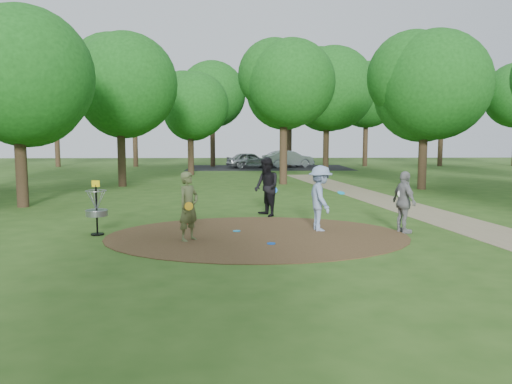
{
  "coord_description": "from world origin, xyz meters",
  "views": [
    {
      "loc": [
        -0.46,
        -13.65,
        2.77
      ],
      "look_at": [
        0.0,
        1.2,
        1.1
      ],
      "focal_mm": 35.0,
      "sensor_mm": 36.0,
      "label": 1
    }
  ],
  "objects": [
    {
      "name": "player_throwing_with_disc",
      "position": [
        1.87,
        0.72,
        0.96
      ],
      "size": [
        1.19,
        1.33,
        1.92
      ],
      "color": "#8096BE",
      "rests_on": "ground"
    },
    {
      "name": "disc_ground_blue",
      "position": [
        0.32,
        -1.11,
        0.03
      ],
      "size": [
        0.22,
        0.22,
        0.02
      ],
      "primitive_type": "cylinder",
      "color": "blue",
      "rests_on": "dirt_clearing"
    },
    {
      "name": "disc_ground_red",
      "position": [
        -2.18,
        1.88,
        0.03
      ],
      "size": [
        0.22,
        0.22,
        0.02
      ],
      "primitive_type": "cylinder",
      "color": "red",
      "rests_on": "dirt_clearing"
    },
    {
      "name": "disc_golf_basket",
      "position": [
        -4.5,
        0.3,
        0.87
      ],
      "size": [
        0.63,
        0.63,
        1.54
      ],
      "color": "black",
      "rests_on": "ground"
    },
    {
      "name": "player_waiting_with_disc",
      "position": [
        4.22,
        0.34,
        0.89
      ],
      "size": [
        0.69,
        1.12,
        1.78
      ],
      "color": "gray",
      "rests_on": "ground"
    },
    {
      "name": "parking_lot",
      "position": [
        2.0,
        30.0,
        0.0
      ],
      "size": [
        14.0,
        8.0,
        0.01
      ],
      "primitive_type": "cube",
      "color": "black",
      "rests_on": "ground"
    },
    {
      "name": "disc_ground_cyan",
      "position": [
        -0.58,
        0.61,
        0.03
      ],
      "size": [
        0.22,
        0.22,
        0.02
      ],
      "primitive_type": "cylinder",
      "color": "#1A9AD4",
      "rests_on": "dirt_clearing"
    },
    {
      "name": "ground",
      "position": [
        0.0,
        0.0,
        0.0
      ],
      "size": [
        100.0,
        100.0,
        0.0
      ],
      "primitive_type": "plane",
      "color": "#2D5119",
      "rests_on": "ground"
    },
    {
      "name": "car_right",
      "position": [
        3.76,
        30.47,
        0.75
      ],
      "size": [
        4.79,
        3.1,
        1.49
      ],
      "primitive_type": "imported",
      "rotation": [
        0.0,
        0.0,
        1.94
      ],
      "color": "#B1B6B9",
      "rests_on": "ground"
    },
    {
      "name": "dirt_clearing",
      "position": [
        0.0,
        0.0,
        0.01
      ],
      "size": [
        8.4,
        8.4,
        0.02
      ],
      "primitive_type": "cylinder",
      "color": "#47301C",
      "rests_on": "ground"
    },
    {
      "name": "player_observer_with_disc",
      "position": [
        -1.83,
        -0.59,
        0.92
      ],
      "size": [
        0.75,
        0.8,
        1.84
      ],
      "color": "#5D683C",
      "rests_on": "ground"
    },
    {
      "name": "car_left",
      "position": [
        0.33,
        29.78,
        0.68
      ],
      "size": [
        4.32,
        2.76,
        1.37
      ],
      "primitive_type": "imported",
      "rotation": [
        0.0,
        0.0,
        1.88
      ],
      "color": "#A2A6AA",
      "rests_on": "ground"
    },
    {
      "name": "footpath",
      "position": [
        6.5,
        2.0,
        0.01
      ],
      "size": [
        7.55,
        39.89,
        0.01
      ],
      "primitive_type": "cube",
      "rotation": [
        0.0,
        0.0,
        0.14
      ],
      "color": "#8C7A5B",
      "rests_on": "ground"
    },
    {
      "name": "tree_ring",
      "position": [
        2.87,
        8.56,
        5.22
      ],
      "size": [
        37.24,
        45.64,
        9.19
      ],
      "color": "#332316",
      "rests_on": "ground"
    },
    {
      "name": "player_walking_with_disc",
      "position": [
        0.44,
        3.47,
        1.02
      ],
      "size": [
        1.11,
        1.22,
        2.03
      ],
      "color": "black",
      "rests_on": "ground"
    }
  ]
}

